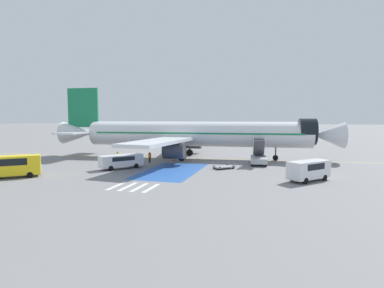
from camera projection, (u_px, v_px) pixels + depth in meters
ground_plane at (204, 158)px, 49.02m from camera, size 600.00×600.00×0.00m
apron_leadline_yellow at (196, 158)px, 48.52m from camera, size 79.30×6.47×0.01m
apron_stand_patch_blue at (172, 171)px, 37.06m from camera, size 6.47×12.79×0.01m
apron_walkway_bar_0 at (117, 186)px, 28.85m from camera, size 0.44×3.60×0.01m
apron_walkway_bar_1 at (128, 187)px, 28.54m from camera, size 0.44×3.60×0.01m
apron_walkway_bar_2 at (139, 187)px, 28.22m from camera, size 0.44×3.60×0.01m
apron_walkway_bar_3 at (151, 188)px, 27.90m from camera, size 0.44×3.60×0.01m
airliner at (192, 134)px, 48.31m from camera, size 46.02×33.63×11.66m
boarding_stairs_forward at (259, 157)px, 42.15m from camera, size 2.57×5.37×4.29m
fuel_tanker at (188, 138)px, 73.36m from camera, size 10.46×2.92×3.33m
service_van_0 at (309, 169)px, 30.98m from camera, size 4.63×4.78×2.10m
service_van_1 at (121, 160)px, 38.56m from camera, size 4.82×5.37×1.79m
service_van_2 at (12, 165)px, 32.75m from camera, size 5.55×5.13×2.41m
baggage_cart at (224, 167)px, 38.62m from camera, size 2.91×2.88×0.87m
ground_crew_0 at (118, 156)px, 43.62m from camera, size 0.28×0.46×1.69m
ground_crew_1 at (150, 156)px, 43.97m from camera, size 0.40×0.49×1.60m
traffic_cone_0 at (173, 159)px, 46.36m from camera, size 0.42×0.42×0.47m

